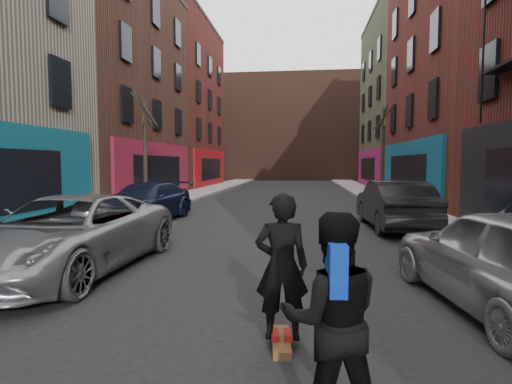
% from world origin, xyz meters
% --- Properties ---
extents(sidewalk_left, '(2.50, 84.00, 0.13)m').
position_xyz_m(sidewalk_left, '(-6.25, 30.00, 0.07)').
color(sidewalk_left, gray).
rests_on(sidewalk_left, ground).
extents(sidewalk_right, '(2.50, 84.00, 0.13)m').
position_xyz_m(sidewalk_right, '(6.25, 30.00, 0.07)').
color(sidewalk_right, gray).
rests_on(sidewalk_right, ground).
extents(building_far, '(40.00, 10.00, 14.00)m').
position_xyz_m(building_far, '(0.00, 56.00, 7.00)').
color(building_far, '#47281E').
rests_on(building_far, ground).
extents(tree_left_far, '(2.00, 2.00, 6.50)m').
position_xyz_m(tree_left_far, '(-6.20, 18.00, 3.38)').
color(tree_left_far, black).
rests_on(tree_left_far, sidewalk_left).
extents(tree_right_far, '(2.00, 2.00, 6.80)m').
position_xyz_m(tree_right_far, '(6.20, 24.00, 3.53)').
color(tree_right_far, black).
rests_on(tree_right_far, sidewalk_right).
extents(parked_left_far, '(2.82, 5.80, 1.59)m').
position_xyz_m(parked_left_far, '(-3.34, 6.92, 0.79)').
color(parked_left_far, gray).
rests_on(parked_left_far, ground).
extents(parked_left_end, '(2.76, 5.41, 1.50)m').
position_xyz_m(parked_left_end, '(-4.57, 13.99, 0.75)').
color(parked_left_end, black).
rests_on(parked_left_end, ground).
extents(parked_right_far, '(2.55, 5.05, 1.65)m').
position_xyz_m(parked_right_far, '(4.59, 5.52, 0.83)').
color(parked_right_far, '#9C9FA4').
rests_on(parked_right_far, ground).
extents(parked_right_end, '(1.93, 5.08, 1.66)m').
position_xyz_m(parked_right_end, '(4.60, 13.37, 0.83)').
color(parked_right_end, black).
rests_on(parked_right_end, ground).
extents(skateboard, '(0.29, 0.82, 0.10)m').
position_xyz_m(skateboard, '(1.25, 4.04, 0.05)').
color(skateboard, brown).
rests_on(skateboard, ground).
extents(skateboarder, '(0.69, 0.49, 1.81)m').
position_xyz_m(skateboarder, '(1.25, 4.04, 1.00)').
color(skateboarder, black).
rests_on(skateboarder, skateboard).
extents(pedestrian, '(0.96, 0.78, 1.86)m').
position_xyz_m(pedestrian, '(1.75, 2.60, 0.94)').
color(pedestrian, black).
rests_on(pedestrian, ground).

